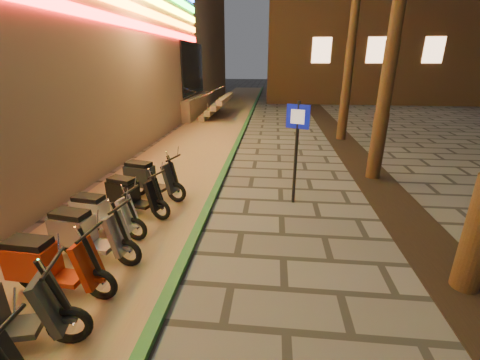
# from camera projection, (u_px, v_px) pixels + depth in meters

# --- Properties ---
(parking_strip) EXTENTS (3.40, 60.00, 0.01)m
(parking_strip) POSITION_uv_depth(u_px,v_px,m) (194.00, 147.00, 13.03)
(parking_strip) COLOR #8C7251
(parking_strip) RESTS_ON ground
(green_curb) EXTENTS (0.18, 60.00, 0.10)m
(green_curb) POSITION_uv_depth(u_px,v_px,m) (235.00, 147.00, 12.85)
(green_curb) COLOR #225C29
(green_curb) RESTS_ON ground
(planting_strip) EXTENTS (1.20, 40.00, 0.02)m
(planting_strip) POSITION_uv_depth(u_px,v_px,m) (396.00, 205.00, 7.78)
(planting_strip) COLOR black
(planting_strip) RESTS_ON ground
(pedestrian_sign) EXTENTS (0.51, 0.23, 2.46)m
(pedestrian_sign) POSITION_uv_depth(u_px,v_px,m) (297.00, 139.00, 7.42)
(pedestrian_sign) COLOR black
(pedestrian_sign) RESTS_ON ground
(scooter_5) EXTENTS (1.67, 0.59, 1.18)m
(scooter_5) POSITION_uv_depth(u_px,v_px,m) (48.00, 264.00, 4.69)
(scooter_5) COLOR black
(scooter_5) RESTS_ON ground
(scooter_6) EXTENTS (1.67, 0.70, 1.17)m
(scooter_6) POSITION_uv_depth(u_px,v_px,m) (86.00, 234.00, 5.52)
(scooter_6) COLOR black
(scooter_6) RESTS_ON ground
(scooter_7) EXTENTS (1.56, 0.64, 1.09)m
(scooter_7) POSITION_uv_depth(u_px,v_px,m) (101.00, 214.00, 6.30)
(scooter_7) COLOR black
(scooter_7) RESTS_ON ground
(scooter_8) EXTENTS (1.57, 0.80, 1.11)m
(scooter_8) POSITION_uv_depth(u_px,v_px,m) (132.00, 195.00, 7.19)
(scooter_8) COLOR black
(scooter_8) RESTS_ON ground
(scooter_9) EXTENTS (1.68, 0.85, 1.19)m
(scooter_9) POSITION_uv_depth(u_px,v_px,m) (148.00, 178.00, 8.08)
(scooter_9) COLOR black
(scooter_9) RESTS_ON ground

